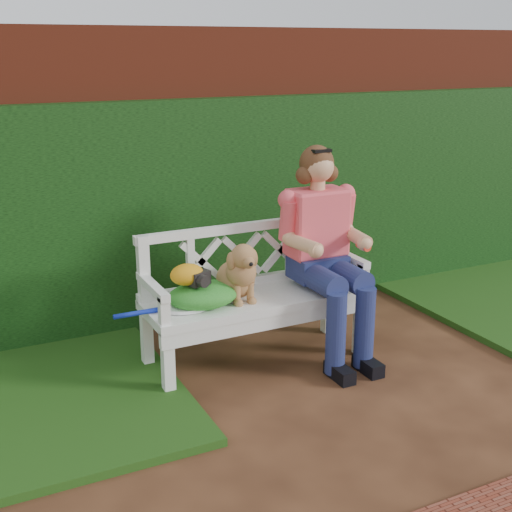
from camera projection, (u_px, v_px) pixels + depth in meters
name	position (u px, v px, depth m)	size (l,w,h in m)	color
ground	(383.00, 394.00, 4.23)	(60.00, 60.00, 0.00)	#331B0F
brick_wall	(250.00, 170.00, 5.54)	(10.00, 0.30, 2.20)	maroon
ivy_hedge	(262.00, 206.00, 5.42)	(10.00, 0.18, 1.70)	#1E5418
garden_bench	(256.00, 328.00, 4.62)	(1.58, 0.60, 0.48)	white
seated_woman	(320.00, 252.00, 4.66)	(0.61, 0.81, 1.43)	#CD4975
dog	(237.00, 269.00, 4.43)	(0.27, 0.36, 0.40)	#B36428
tennis_racket	(181.00, 306.00, 4.32)	(0.68, 0.28, 0.03)	white
green_bag	(203.00, 294.00, 4.33)	(0.45, 0.35, 0.15)	#1A6615
camera_item	(198.00, 278.00, 4.27)	(0.13, 0.10, 0.09)	black
baseball_glove	(187.00, 274.00, 4.26)	(0.22, 0.16, 0.14)	orange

